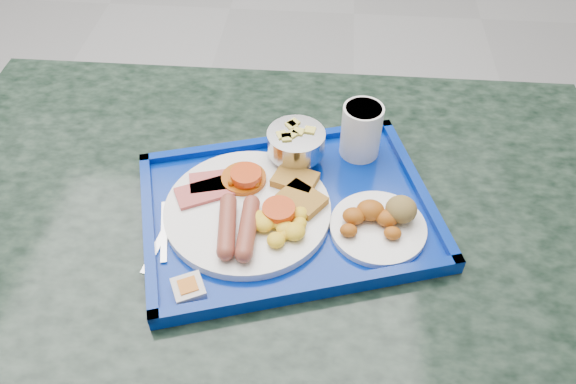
# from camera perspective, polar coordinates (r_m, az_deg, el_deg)

# --- Properties ---
(floor) EXTENTS (6.00, 6.00, 0.00)m
(floor) POSITION_cam_1_polar(r_m,az_deg,el_deg) (2.15, -11.43, 0.88)
(floor) COLOR #969699
(floor) RESTS_ON ground
(table) EXTENTS (1.26, 0.84, 0.78)m
(table) POSITION_cam_1_polar(r_m,az_deg,el_deg) (1.12, -2.11, -8.83)
(table) COLOR slate
(table) RESTS_ON floor
(tray) EXTENTS (0.56, 0.47, 0.03)m
(tray) POSITION_cam_1_polar(r_m,az_deg,el_deg) (0.94, -0.00, -1.95)
(tray) COLOR #032493
(tray) RESTS_ON table
(main_plate) EXTENTS (0.27, 0.27, 0.04)m
(main_plate) POSITION_cam_1_polar(r_m,az_deg,el_deg) (0.92, -3.62, -1.71)
(main_plate) COLOR white
(main_plate) RESTS_ON tray
(bread_plate) EXTENTS (0.16, 0.16, 0.05)m
(bread_plate) POSITION_cam_1_polar(r_m,az_deg,el_deg) (0.91, 9.40, -2.93)
(bread_plate) COLOR white
(bread_plate) RESTS_ON tray
(fruit_bowl) EXTENTS (0.10, 0.10, 0.07)m
(fruit_bowl) POSITION_cam_1_polar(r_m,az_deg,el_deg) (0.99, 0.81, 5.05)
(fruit_bowl) COLOR #ACADAF
(fruit_bowl) RESTS_ON tray
(juice_cup) EXTENTS (0.07, 0.07, 0.10)m
(juice_cup) POSITION_cam_1_polar(r_m,az_deg,el_deg) (1.01, 7.47, 6.35)
(juice_cup) COLOR white
(juice_cup) RESTS_ON tray
(spoon) EXTENTS (0.06, 0.17, 0.01)m
(spoon) POSITION_cam_1_polar(r_m,az_deg,el_deg) (0.96, -10.91, -1.22)
(spoon) COLOR #ACADAF
(spoon) RESTS_ON tray
(knife) EXTENTS (0.03, 0.16, 0.00)m
(knife) POSITION_cam_1_polar(r_m,az_deg,el_deg) (0.92, -12.54, -4.15)
(knife) COLOR #ACADAF
(knife) RESTS_ON tray
(jam_packet) EXTENTS (0.06, 0.06, 0.02)m
(jam_packet) POSITION_cam_1_polar(r_m,az_deg,el_deg) (0.84, -10.08, -9.63)
(jam_packet) COLOR silver
(jam_packet) RESTS_ON tray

